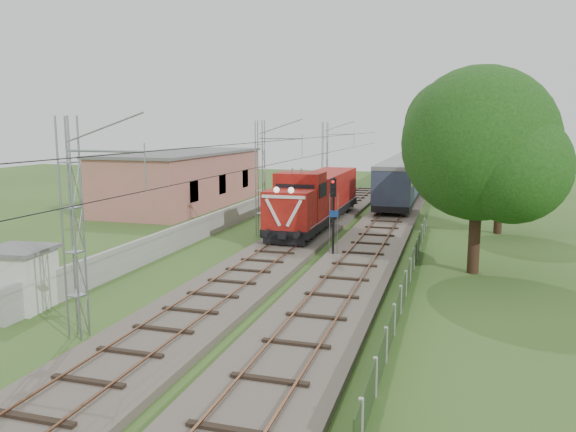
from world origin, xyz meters
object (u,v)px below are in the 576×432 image
(locomotive, at_px, (317,197))
(coach_rake, at_px, (419,161))
(signal_post, at_px, (333,203))
(relay_hut, at_px, (20,278))

(locomotive, relative_size, coach_rake, 0.25)
(signal_post, bearing_deg, locomotive, 108.86)
(coach_rake, distance_m, signal_post, 50.08)
(signal_post, height_order, relay_hut, signal_post)
(locomotive, height_order, relay_hut, locomotive)
(coach_rake, height_order, signal_post, signal_post)
(locomotive, distance_m, signal_post, 10.31)
(locomotive, bearing_deg, signal_post, -71.14)
(coach_rake, bearing_deg, locomotive, -97.07)
(coach_rake, relative_size, signal_post, 15.12)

